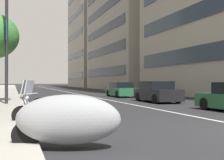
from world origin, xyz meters
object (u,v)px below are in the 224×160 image
Objects in this scene: car_following_behind at (157,92)px; car_mid_block_traffic at (121,90)px; street_lamp_with_banners at (13,8)px; motorcycle_under_tarp at (44,111)px; motorcycle_by_sign_pole at (67,120)px; motorcycle_mid_row at (50,116)px.

car_following_behind reaches higher than car_mid_block_traffic.
motorcycle_under_tarp is at bearing -173.09° from street_lamp_with_banners.
motorcycle_mid_row is (2.50, 0.07, -0.19)m from motorcycle_by_sign_pole.
motorcycle_by_sign_pole is at bearing 158.08° from car_mid_block_traffic.
motorcycle_mid_row reaches higher than car_following_behind.
motorcycle_by_sign_pole is 0.53× the size of car_following_behind.
motorcycle_mid_row is 0.43× the size of car_following_behind.
car_mid_block_traffic is at bearing -106.01° from motorcycle_under_tarp.
motorcycle_mid_row reaches higher than motorcycle_by_sign_pole.
motorcycle_by_sign_pole is 13.05m from street_lamp_with_banners.
car_mid_block_traffic is at bearing -93.85° from motorcycle_by_sign_pole.
car_mid_block_traffic is (15.90, -8.54, 0.20)m from motorcycle_under_tarp.
motorcycle_mid_row is at bearing -69.03° from motorcycle_by_sign_pole.
street_lamp_with_banners is at bearing -52.72° from motorcycle_mid_row.
street_lamp_with_banners is (9.48, 1.01, 5.24)m from motorcycle_mid_row.
motorcycle_mid_row is 0.20× the size of street_lamp_with_banners.
motorcycle_mid_row is 13.00m from car_following_behind.
motorcycle_mid_row is 10.88m from street_lamp_with_banners.
car_following_behind is at bearing -87.65° from street_lamp_with_banners.
car_mid_block_traffic is 0.45× the size of street_lamp_with_banners.
motorcycle_under_tarp is at bearing 136.28° from car_following_behind.
street_lamp_with_banners is at bearing 93.56° from car_following_behind.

